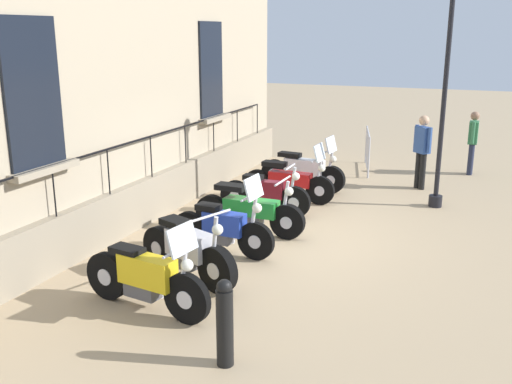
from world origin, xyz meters
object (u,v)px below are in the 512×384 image
(motorcycle_blue, at_px, (224,228))
(bollard, at_px, (225,323))
(motorcycle_white, at_px, (303,171))
(pedestrian_standing, at_px, (422,148))
(motorcycle_red, at_px, (289,182))
(motorcycle_yellow, at_px, (147,278))
(motorcycle_green, at_px, (249,211))
(motorcycle_silver, at_px, (188,252))
(crowd_barrier, at_px, (367,149))
(motorcycle_maroon, at_px, (265,195))
(pedestrian_walking, at_px, (473,139))
(lamppost, at_px, (445,83))

(motorcycle_blue, bearing_deg, bollard, -64.36)
(motorcycle_white, bearing_deg, pedestrian_standing, 23.68)
(motorcycle_red, bearing_deg, motorcycle_yellow, -90.24)
(motorcycle_yellow, height_order, motorcycle_green, motorcycle_yellow)
(motorcycle_white, bearing_deg, motorcycle_blue, -89.55)
(motorcycle_silver, distance_m, crowd_barrier, 8.14)
(motorcycle_red, height_order, bollard, motorcycle_red)
(motorcycle_blue, relative_size, crowd_barrier, 1.06)
(motorcycle_silver, xyz_separation_m, motorcycle_red, (0.01, 4.54, -0.01))
(motorcycle_red, xyz_separation_m, crowd_barrier, (0.96, 3.54, 0.13))
(crowd_barrier, height_order, bollard, crowd_barrier)
(motorcycle_maroon, distance_m, pedestrian_standing, 4.22)
(motorcycle_red, relative_size, crowd_barrier, 1.16)
(motorcycle_silver, distance_m, motorcycle_white, 5.56)
(motorcycle_yellow, relative_size, motorcycle_silver, 1.08)
(motorcycle_yellow, relative_size, bollard, 1.99)
(motorcycle_white, height_order, crowd_barrier, motorcycle_white)
(motorcycle_silver, height_order, motorcycle_blue, motorcycle_blue)
(crowd_barrier, bearing_deg, pedestrian_walking, 12.02)
(motorcycle_silver, xyz_separation_m, motorcycle_maroon, (-0.11, 3.42, -0.03))
(motorcycle_maroon, relative_size, motorcycle_red, 0.91)
(motorcycle_yellow, relative_size, crowd_barrier, 1.13)
(motorcycle_blue, xyz_separation_m, pedestrian_walking, (3.52, 7.47, 0.47))
(motorcycle_white, height_order, bollard, motorcycle_white)
(crowd_barrier, bearing_deg, motorcycle_yellow, -96.14)
(motorcycle_white, distance_m, pedestrian_walking, 4.72)
(motorcycle_maroon, bearing_deg, pedestrian_walking, 54.91)
(motorcycle_yellow, xyz_separation_m, lamppost, (3.04, 6.39, 2.11))
(motorcycle_green, height_order, lamppost, lamppost)
(pedestrian_walking, bearing_deg, motorcycle_white, -139.19)
(motorcycle_white, height_order, pedestrian_standing, pedestrian_standing)
(motorcycle_blue, bearing_deg, lamppost, 54.15)
(motorcycle_red, height_order, lamppost, lamppost)
(motorcycle_maroon, distance_m, crowd_barrier, 4.79)
(pedestrian_walking, bearing_deg, motorcycle_yellow, -110.13)
(lamppost, bearing_deg, pedestrian_walking, 81.01)
(motorcycle_green, relative_size, motorcycle_maroon, 1.12)
(lamppost, bearing_deg, motorcycle_blue, -125.85)
(motorcycle_red, bearing_deg, crowd_barrier, 74.79)
(motorcycle_green, distance_m, lamppost, 4.79)
(motorcycle_yellow, relative_size, lamppost, 0.42)
(motorcycle_green, bearing_deg, motorcycle_blue, -89.70)
(motorcycle_white, height_order, lamppost, lamppost)
(pedestrian_standing, bearing_deg, motorcycle_silver, -110.71)
(motorcycle_blue, height_order, bollard, motorcycle_blue)
(motorcycle_blue, distance_m, pedestrian_standing, 6.07)
(motorcycle_red, xyz_separation_m, motorcycle_white, (-0.01, 1.02, 0.01))
(crowd_barrier, bearing_deg, pedestrian_standing, -42.35)
(motorcycle_silver, relative_size, pedestrian_walking, 1.16)
(motorcycle_red, bearing_deg, pedestrian_standing, 40.30)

